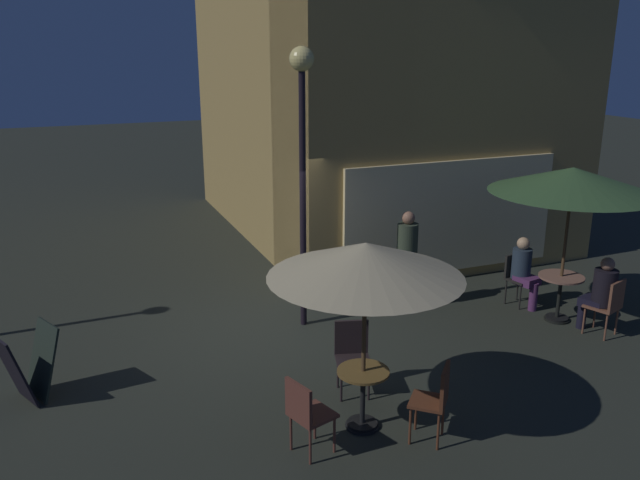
% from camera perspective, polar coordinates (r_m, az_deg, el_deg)
% --- Properties ---
extents(ground_plane, '(60.00, 60.00, 0.00)m').
position_cam_1_polar(ground_plane, '(10.30, -3.98, -8.05)').
color(ground_plane, '#292D24').
extents(cafe_building, '(6.31, 8.50, 9.25)m').
position_cam_1_polar(cafe_building, '(13.99, 2.31, 18.01)').
color(cafe_building, tan).
rests_on(cafe_building, ground).
extents(street_lamp_near_corner, '(0.36, 0.36, 4.30)m').
position_cam_1_polar(street_lamp_near_corner, '(9.71, -1.57, 9.83)').
color(street_lamp_near_corner, black).
rests_on(street_lamp_near_corner, ground).
extents(menu_sandwich_board, '(0.83, 0.78, 0.95)m').
position_cam_1_polar(menu_sandwich_board, '(9.01, -24.21, -9.95)').
color(menu_sandwich_board, black).
rests_on(menu_sandwich_board, ground).
extents(cafe_table_0, '(0.71, 0.71, 0.77)m').
position_cam_1_polar(cafe_table_0, '(11.18, 20.32, -4.01)').
color(cafe_table_0, black).
rests_on(cafe_table_0, ground).
extents(cafe_table_1, '(0.61, 0.61, 0.73)m').
position_cam_1_polar(cafe_table_1, '(7.73, 3.78, -12.98)').
color(cafe_table_1, black).
rests_on(cafe_table_1, ground).
extents(patio_umbrella_0, '(2.53, 2.53, 2.53)m').
position_cam_1_polar(patio_umbrella_0, '(10.71, 21.27, 4.88)').
color(patio_umbrella_0, black).
rests_on(patio_umbrella_0, ground).
extents(patio_umbrella_1, '(2.18, 2.18, 2.27)m').
position_cam_1_polar(patio_umbrella_1, '(7.08, 4.03, -1.83)').
color(patio_umbrella_1, black).
rests_on(patio_umbrella_1, ground).
extents(cafe_chair_0, '(0.56, 0.56, 0.92)m').
position_cam_1_polar(cafe_chair_0, '(10.86, 24.02, -5.04)').
color(cafe_chair_0, brown).
rests_on(cafe_chair_0, ground).
extents(cafe_chair_1, '(0.46, 0.46, 0.88)m').
position_cam_1_polar(cafe_chair_1, '(11.67, 16.85, -2.90)').
color(cafe_chair_1, black).
rests_on(cafe_chair_1, ground).
extents(cafe_chair_2, '(0.55, 0.55, 0.94)m').
position_cam_1_polar(cafe_chair_2, '(7.53, 10.14, -13.32)').
color(cafe_chair_2, '#592E1B').
rests_on(cafe_chair_2, ground).
extents(cafe_chair_3, '(0.54, 0.54, 0.94)m').
position_cam_1_polar(cafe_chair_3, '(8.44, 2.85, -9.68)').
color(cafe_chair_3, black).
rests_on(cafe_chair_3, ground).
extents(cafe_chair_4, '(0.53, 0.53, 0.90)m').
position_cam_1_polar(cafe_chair_4, '(7.23, -1.24, -14.72)').
color(cafe_chair_4, brown).
rests_on(cafe_chair_4, ground).
extents(patron_seated_0, '(0.45, 0.53, 1.25)m').
position_cam_1_polar(patron_seated_0, '(10.86, 23.42, -4.08)').
color(patron_seated_0, black).
rests_on(patron_seated_0, ground).
extents(patron_seated_1, '(0.39, 0.53, 1.22)m').
position_cam_1_polar(patron_seated_1, '(11.54, 17.45, -2.35)').
color(patron_seated_1, '#5A2E5D').
rests_on(patron_seated_1, ground).
extents(patron_standing_2, '(0.35, 0.35, 1.70)m').
position_cam_1_polar(patron_standing_2, '(10.98, 7.60, -1.77)').
color(patron_standing_2, black).
rests_on(patron_standing_2, ground).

